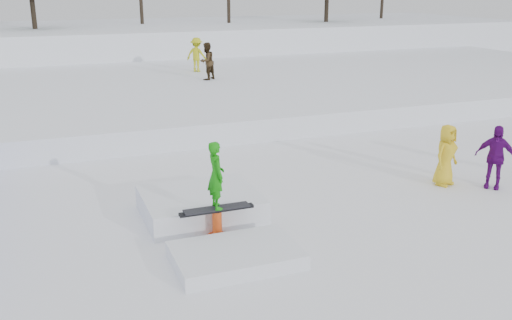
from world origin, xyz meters
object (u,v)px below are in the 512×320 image
object	(u,v)px
spectator_purple	(495,157)
jib_rail_feature	(209,215)
walker_ygreen	(197,55)
walker_olive	(207,61)
spectator_yellow	(446,155)

from	to	relation	value
spectator_purple	jib_rail_feature	distance (m)	7.68
walker_ygreen	jib_rail_feature	size ratio (longest dim) A/B	0.39
walker_olive	jib_rail_feature	bearing A→B (deg)	38.48
walker_olive	spectator_purple	xyz separation A→B (m)	(3.44, -14.73, -0.82)
walker_ygreen	jib_rail_feature	world-z (taller)	walker_ygreen
jib_rail_feature	spectator_purple	bearing A→B (deg)	-1.52
spectator_purple	spectator_yellow	world-z (taller)	spectator_purple
walker_olive	jib_rail_feature	distance (m)	15.19
spectator_yellow	walker_ygreen	bearing A→B (deg)	76.57
walker_ygreen	spectator_yellow	distance (m)	16.86
spectator_yellow	jib_rail_feature	size ratio (longest dim) A/B	0.37
walker_olive	spectator_yellow	xyz separation A→B (m)	(2.41, -14.08, -0.84)
walker_olive	walker_ygreen	distance (m)	2.64
walker_olive	walker_ygreen	size ratio (longest dim) A/B	1.01
jib_rail_feature	walker_olive	bearing A→B (deg)	73.77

